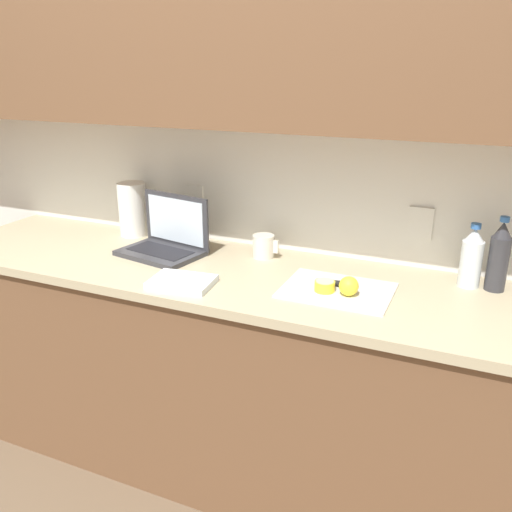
% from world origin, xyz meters
% --- Properties ---
extents(ground_plane, '(12.00, 12.00, 0.00)m').
position_xyz_m(ground_plane, '(0.00, 0.00, 0.00)').
color(ground_plane, brown).
rests_on(ground_plane, ground).
extents(wall_back, '(5.20, 0.38, 2.60)m').
position_xyz_m(wall_back, '(0.00, 0.25, 1.56)').
color(wall_back, white).
rests_on(wall_back, ground_plane).
extents(counter_unit, '(2.42, 0.64, 0.90)m').
position_xyz_m(counter_unit, '(-0.02, 0.00, 0.46)').
color(counter_unit, brown).
rests_on(counter_unit, ground_plane).
extents(laptop, '(0.37, 0.28, 0.24)m').
position_xyz_m(laptop, '(-0.26, 0.08, 0.96)').
color(laptop, '#333338').
rests_on(laptop, counter_unit).
extents(cutting_board, '(0.37, 0.28, 0.01)m').
position_xyz_m(cutting_board, '(0.50, -0.03, 0.90)').
color(cutting_board, silver).
rests_on(cutting_board, counter_unit).
extents(knife, '(0.27, 0.07, 0.02)m').
position_xyz_m(knife, '(0.51, -0.00, 0.92)').
color(knife, silver).
rests_on(knife, cutting_board).
extents(lemon_half_cut, '(0.07, 0.07, 0.04)m').
position_xyz_m(lemon_half_cut, '(0.46, -0.06, 0.92)').
color(lemon_half_cut, yellow).
rests_on(lemon_half_cut, cutting_board).
extents(lemon_whole_beside, '(0.07, 0.07, 0.07)m').
position_xyz_m(lemon_whole_beside, '(0.55, -0.06, 0.94)').
color(lemon_whole_beside, yellow).
rests_on(lemon_whole_beside, cutting_board).
extents(bottle_green_soda, '(0.08, 0.08, 0.23)m').
position_xyz_m(bottle_green_soda, '(0.91, 0.20, 1.00)').
color(bottle_green_soda, silver).
rests_on(bottle_green_soda, counter_unit).
extents(bottle_oil_tall, '(0.07, 0.07, 0.26)m').
position_xyz_m(bottle_oil_tall, '(1.00, 0.20, 1.02)').
color(bottle_oil_tall, '#333338').
rests_on(bottle_oil_tall, counter_unit).
extents(measuring_cup, '(0.11, 0.09, 0.09)m').
position_xyz_m(measuring_cup, '(0.13, 0.19, 0.94)').
color(measuring_cup, silver).
rests_on(measuring_cup, counter_unit).
extents(paper_towel_roll, '(0.13, 0.13, 0.24)m').
position_xyz_m(paper_towel_roll, '(-0.53, 0.23, 1.02)').
color(paper_towel_roll, white).
rests_on(paper_towel_roll, counter_unit).
extents(dish_towel, '(0.24, 0.18, 0.02)m').
position_xyz_m(dish_towel, '(-0.02, -0.20, 0.91)').
color(dish_towel, white).
rests_on(dish_towel, counter_unit).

